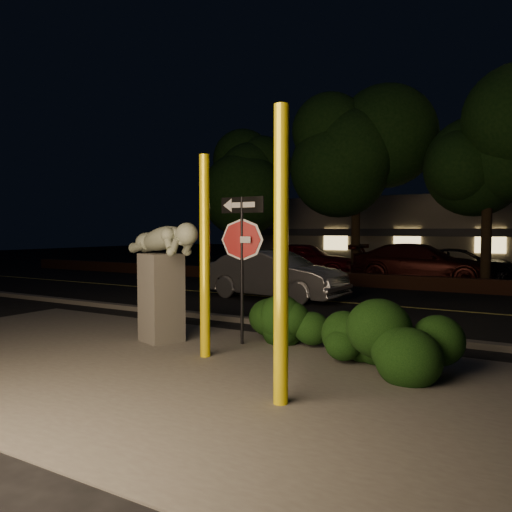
# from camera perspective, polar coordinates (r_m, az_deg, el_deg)

# --- Properties ---
(ground) EXTENTS (90.00, 90.00, 0.00)m
(ground) POSITION_cam_1_polar(r_m,az_deg,el_deg) (17.49, 15.61, -4.11)
(ground) COLOR black
(ground) RESTS_ON ground
(patio) EXTENTS (14.00, 6.00, 0.02)m
(patio) POSITION_cam_1_polar(r_m,az_deg,el_deg) (7.57, -6.65, -13.31)
(patio) COLOR #4C4944
(patio) RESTS_ON ground
(road) EXTENTS (80.00, 8.00, 0.01)m
(road) POSITION_cam_1_polar(r_m,az_deg,el_deg) (14.63, 12.61, -5.43)
(road) COLOR black
(road) RESTS_ON ground
(lane_marking) EXTENTS (80.00, 0.12, 0.00)m
(lane_marking) POSITION_cam_1_polar(r_m,az_deg,el_deg) (14.63, 12.61, -5.38)
(lane_marking) COLOR #D1CA53
(lane_marking) RESTS_ON road
(curb) EXTENTS (80.00, 0.25, 0.12)m
(curb) POSITION_cam_1_polar(r_m,az_deg,el_deg) (10.84, 5.95, -8.04)
(curb) COLOR #4C4944
(curb) RESTS_ON ground
(brick_wall) EXTENTS (40.00, 0.35, 0.50)m
(brick_wall) POSITION_cam_1_polar(r_m,az_deg,el_deg) (18.71, 16.63, -2.90)
(brick_wall) COLOR #4A2618
(brick_wall) RESTS_ON ground
(parking_lot) EXTENTS (40.00, 12.00, 0.01)m
(parking_lot) POSITION_cam_1_polar(r_m,az_deg,el_deg) (24.29, 19.80, -2.20)
(parking_lot) COLOR black
(parking_lot) RESTS_ON ground
(building) EXTENTS (22.00, 10.20, 4.00)m
(building) POSITION_cam_1_polar(r_m,az_deg,el_deg) (32.09, 22.46, 2.54)
(building) COLOR #746E5C
(building) RESTS_ON ground
(tree_far_a) EXTENTS (4.60, 4.60, 7.43)m
(tree_far_a) POSITION_cam_1_polar(r_m,az_deg,el_deg) (23.57, -1.74, 10.82)
(tree_far_a) COLOR black
(tree_far_a) RESTS_ON ground
(tree_far_b) EXTENTS (5.20, 5.20, 8.41)m
(tree_far_b) POSITION_cam_1_polar(r_m,az_deg,el_deg) (21.51, 11.43, 13.44)
(tree_far_b) COLOR black
(tree_far_b) RESTS_ON ground
(tree_far_c) EXTENTS (4.80, 4.80, 7.84)m
(tree_far_c) POSITION_cam_1_polar(r_m,az_deg,el_deg) (20.00, 25.07, 12.88)
(tree_far_c) COLOR black
(tree_far_c) RESTS_ON ground
(yellow_pole_left) EXTENTS (0.17, 0.17, 3.37)m
(yellow_pole_left) POSITION_cam_1_polar(r_m,az_deg,el_deg) (8.29, -5.87, -0.12)
(yellow_pole_left) COLOR yellow
(yellow_pole_left) RESTS_ON ground
(yellow_pole_right) EXTENTS (0.18, 0.18, 3.62)m
(yellow_pole_right) POSITION_cam_1_polar(r_m,az_deg,el_deg) (5.99, 2.89, -0.10)
(yellow_pole_right) COLOR yellow
(yellow_pole_right) RESTS_ON ground
(signpost) EXTENTS (0.93, 0.10, 2.74)m
(signpost) POSITION_cam_1_polar(r_m,az_deg,el_deg) (9.15, -1.62, 1.83)
(signpost) COLOR black
(signpost) RESTS_ON ground
(sculpture) EXTENTS (2.08, 1.19, 2.26)m
(sculpture) POSITION_cam_1_polar(r_m,az_deg,el_deg) (9.54, -10.68, -1.50)
(sculpture) COLOR #4C4944
(sculpture) RESTS_ON ground
(hedge_center) EXTENTS (2.00, 1.14, 0.99)m
(hedge_center) POSITION_cam_1_polar(r_m,az_deg,el_deg) (9.26, 4.70, -7.19)
(hedge_center) COLOR black
(hedge_center) RESTS_ON ground
(hedge_right) EXTENTS (1.74, 1.19, 1.04)m
(hedge_right) POSITION_cam_1_polar(r_m,az_deg,el_deg) (8.19, 13.33, -8.42)
(hedge_right) COLOR black
(hedge_right) RESTS_ON ground
(hedge_far_right) EXTENTS (1.93, 1.61, 1.15)m
(hedge_far_right) POSITION_cam_1_polar(r_m,az_deg,el_deg) (7.54, 17.29, -9.07)
(hedge_far_right) COLOR black
(hedge_far_right) RESTS_ON ground
(silver_sedan) EXTENTS (4.66, 2.00, 1.49)m
(silver_sedan) POSITION_cam_1_polar(r_m,az_deg,el_deg) (15.38, 2.12, -2.17)
(silver_sedan) COLOR #B2B2B7
(silver_sedan) RESTS_ON ground
(parked_car_red) EXTENTS (4.85, 2.72, 1.56)m
(parked_car_red) POSITION_cam_1_polar(r_m,az_deg,el_deg) (23.64, 5.61, -0.29)
(parked_car_red) COLOR maroon
(parked_car_red) RESTS_ON ground
(parked_car_darkred) EXTENTS (5.54, 2.42, 1.58)m
(parked_car_darkred) POSITION_cam_1_polar(r_m,az_deg,el_deg) (20.90, 18.32, -0.83)
(parked_car_darkred) COLOR #3A100C
(parked_car_darkred) RESTS_ON ground
(parked_car_dark) EXTENTS (5.16, 2.79, 1.37)m
(parked_car_dark) POSITION_cam_1_polar(r_m,az_deg,el_deg) (21.65, 22.37, -1.05)
(parked_car_dark) COLOR black
(parked_car_dark) RESTS_ON ground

